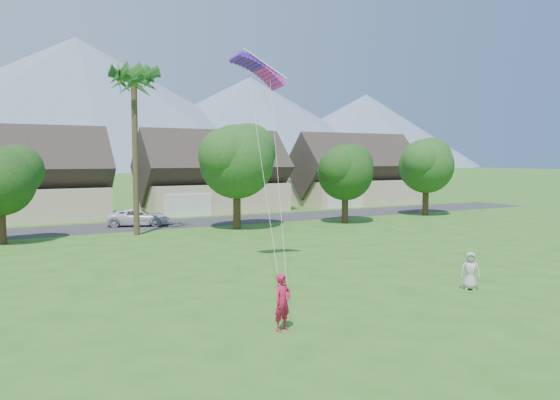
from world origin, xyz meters
TOP-DOWN VIEW (x-y plane):
  - ground at (0.00, 0.00)m, footprint 500.00×500.00m
  - street at (0.00, 34.00)m, footprint 90.00×7.00m
  - kite_flyer at (-3.54, 3.45)m, footprint 0.81×0.67m
  - watcher at (6.43, 4.41)m, footprint 0.95×0.94m
  - parked_car at (-0.46, 34.00)m, footprint 5.72×4.02m
  - mountain_ridge at (10.40, 260.00)m, footprint 540.00×240.00m
  - houses_row at (0.49, 42.99)m, footprint 72.75×8.19m
  - tree_row at (-1.14, 27.92)m, footprint 62.27×6.67m
  - fan_palm at (-2.00, 28.50)m, footprint 3.00×3.00m
  - parafoil_kite at (0.50, 13.09)m, footprint 3.02×1.13m

SIDE VIEW (x-z plane):
  - ground at x=0.00m, z-range 0.00..0.00m
  - street at x=0.00m, z-range 0.00..0.01m
  - parked_car at x=-0.46m, z-range 0.00..1.45m
  - watcher at x=6.43m, z-range 0.00..1.66m
  - kite_flyer at x=-3.54m, z-range 0.00..1.91m
  - houses_row at x=0.49m, z-range -0.99..7.87m
  - tree_row at x=-1.14m, z-range 0.66..9.11m
  - parafoil_kite at x=0.50m, z-range 10.09..10.59m
  - fan_palm at x=-2.00m, z-range 4.90..18.70m
  - mountain_ridge at x=10.40m, z-range -5.93..64.07m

